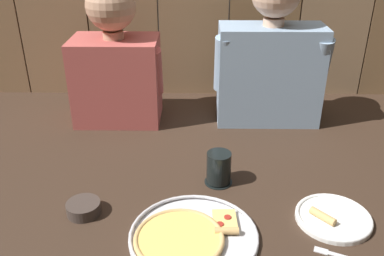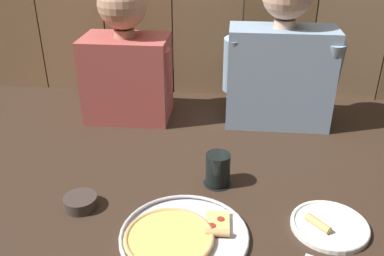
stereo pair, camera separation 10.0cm
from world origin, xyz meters
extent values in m
plane|color=#332319|center=(0.00, 0.00, 0.00)|extent=(3.20, 3.20, 0.00)
cylinder|color=silver|center=(0.01, -0.19, 0.00)|extent=(0.35, 0.35, 0.01)
torus|color=silver|center=(0.01, -0.19, 0.01)|extent=(0.35, 0.35, 0.01)
cylinder|color=#B23823|center=(-0.03, -0.21, 0.01)|extent=(0.23, 0.23, 0.00)
cylinder|color=#EFC660|center=(-0.03, -0.21, 0.01)|extent=(0.22, 0.22, 0.01)
torus|color=tan|center=(-0.03, -0.21, 0.01)|extent=(0.24, 0.24, 0.01)
cube|color=#F4D170|center=(0.10, -0.14, 0.01)|extent=(0.07, 0.10, 0.01)
cylinder|color=tan|center=(0.10, -0.18, 0.02)|extent=(0.07, 0.02, 0.02)
cylinder|color=#A3281E|center=(0.11, -0.13, 0.02)|extent=(0.02, 0.02, 0.00)
cylinder|color=#A3281E|center=(0.08, -0.16, 0.02)|extent=(0.02, 0.02, 0.00)
cylinder|color=white|center=(0.41, -0.12, 0.01)|extent=(0.21, 0.21, 0.01)
torus|color=white|center=(0.41, -0.12, 0.01)|extent=(0.21, 0.21, 0.01)
cylinder|color=tan|center=(0.37, -0.13, 0.02)|extent=(0.07, 0.07, 0.02)
cylinder|color=black|center=(0.09, 0.07, 0.00)|extent=(0.09, 0.09, 0.01)
cylinder|color=black|center=(0.09, 0.07, 0.06)|extent=(0.08, 0.08, 0.10)
cylinder|color=#3D332D|center=(-0.31, -0.09, 0.02)|extent=(0.10, 0.10, 0.04)
cylinder|color=#B23823|center=(-0.31, -0.09, 0.03)|extent=(0.08, 0.08, 0.02)
cube|color=#AD4C47|center=(-0.31, 0.54, 0.17)|extent=(0.34, 0.23, 0.34)
cylinder|color=tan|center=(-0.31, 0.54, 0.36)|extent=(0.08, 0.08, 0.03)
sphere|color=tan|center=(-0.31, 0.54, 0.47)|extent=(0.19, 0.19, 0.19)
sphere|color=brown|center=(-0.31, 0.55, 0.48)|extent=(0.17, 0.17, 0.17)
cylinder|color=#AD4C47|center=(-0.46, 0.50, 0.22)|extent=(0.08, 0.11, 0.20)
cylinder|color=#AD4C47|center=(-0.16, 0.50, 0.22)|extent=(0.08, 0.12, 0.20)
cube|color=#849EB7|center=(0.31, 0.54, 0.20)|extent=(0.41, 0.18, 0.39)
cylinder|color=#DBAD8E|center=(0.31, 0.54, 0.41)|extent=(0.08, 0.08, 0.03)
cylinder|color=#849EB7|center=(0.12, 0.50, 0.26)|extent=(0.08, 0.11, 0.23)
cylinder|color=#849EB7|center=(0.49, 0.50, 0.26)|extent=(0.08, 0.12, 0.23)
camera|label=1|loc=(0.02, -1.06, 0.78)|focal=39.35mm
camera|label=2|loc=(0.12, -1.05, 0.78)|focal=39.35mm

